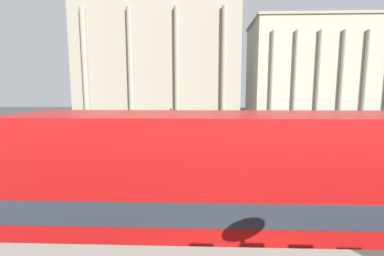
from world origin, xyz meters
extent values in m
cylinder|color=black|center=(-3.08, 4.61, 0.50)|extent=(0.99, 0.22, 0.99)
cube|color=#B71414|center=(0.64, 3.40, 1.40)|extent=(10.23, 2.43, 1.81)
cube|color=#2D3842|center=(0.64, 3.40, 2.53)|extent=(10.03, 2.46, 0.45)
cube|color=#B71414|center=(0.64, 3.40, 3.46)|extent=(10.23, 2.43, 1.42)
cube|color=#A39984|center=(-7.87, 44.29, 10.48)|extent=(27.00, 11.04, 20.96)
cylinder|color=#A39984|center=(-18.67, 38.32, 8.91)|extent=(0.90, 0.90, 17.81)
cylinder|color=#A39984|center=(-11.47, 38.32, 8.91)|extent=(0.90, 0.90, 17.81)
cylinder|color=#A39984|center=(-4.27, 38.32, 8.91)|extent=(0.90, 0.90, 17.81)
cylinder|color=#A39984|center=(2.93, 38.32, 8.91)|extent=(0.90, 0.90, 17.81)
cube|color=#B2A893|center=(24.09, 55.39, 9.84)|extent=(27.37, 12.89, 19.68)
cube|color=#A39984|center=(24.09, 55.39, 19.93)|extent=(27.97, 13.49, 0.50)
cylinder|color=#B2A893|center=(13.14, 48.49, 8.37)|extent=(0.90, 0.90, 16.73)
cylinder|color=#B2A893|center=(17.52, 48.49, 8.37)|extent=(0.90, 0.90, 16.73)
cylinder|color=#B2A893|center=(21.90, 48.49, 8.37)|extent=(0.90, 0.90, 16.73)
cylinder|color=#B2A893|center=(26.28, 48.49, 8.37)|extent=(0.90, 0.90, 16.73)
cylinder|color=#B2A893|center=(30.66, 48.49, 8.37)|extent=(0.90, 0.90, 16.73)
cylinder|color=black|center=(-2.56, 10.04, 1.72)|extent=(0.12, 0.12, 3.44)
cube|color=black|center=(-2.38, 10.04, 2.99)|extent=(0.20, 0.24, 0.70)
sphere|color=green|center=(-2.27, 10.04, 3.14)|extent=(0.14, 0.14, 0.14)
cylinder|color=black|center=(-2.62, 15.17, 1.84)|extent=(0.12, 0.12, 3.68)
cube|color=black|center=(-2.44, 15.17, 3.23)|extent=(0.20, 0.24, 0.70)
sphere|color=gold|center=(-2.33, 15.17, 3.38)|extent=(0.14, 0.14, 0.14)
cylinder|color=#282B33|center=(-7.94, 29.40, 0.42)|extent=(0.14, 0.14, 0.84)
cylinder|color=#282B33|center=(-7.76, 29.40, 0.42)|extent=(0.14, 0.14, 0.84)
cylinder|color=#284799|center=(-7.85, 29.40, 1.18)|extent=(0.32, 0.32, 0.67)
sphere|color=tan|center=(-7.85, 29.40, 1.62)|extent=(0.23, 0.23, 0.23)
cylinder|color=#282B33|center=(4.12, 22.49, 0.43)|extent=(0.14, 0.14, 0.85)
cylinder|color=#282B33|center=(4.30, 22.49, 0.43)|extent=(0.14, 0.14, 0.85)
cylinder|color=yellow|center=(4.21, 22.49, 1.19)|extent=(0.32, 0.32, 0.68)
sphere|color=tan|center=(4.21, 22.49, 1.64)|extent=(0.23, 0.23, 0.23)
cylinder|color=#282B33|center=(-8.76, 31.04, 0.44)|extent=(0.14, 0.14, 0.88)
cylinder|color=#282B33|center=(-8.58, 31.04, 0.44)|extent=(0.14, 0.14, 0.88)
cylinder|color=silver|center=(-8.67, 31.04, 1.23)|extent=(0.32, 0.32, 0.70)
sphere|color=tan|center=(-8.67, 31.04, 1.70)|extent=(0.24, 0.24, 0.24)
cylinder|color=#282B33|center=(-6.76, 27.62, 0.40)|extent=(0.14, 0.14, 0.81)
cylinder|color=#282B33|center=(-6.58, 27.62, 0.40)|extent=(0.14, 0.14, 0.81)
cylinder|color=slate|center=(-6.67, 27.62, 1.13)|extent=(0.32, 0.32, 0.64)
sphere|color=tan|center=(-6.67, 27.62, 1.56)|extent=(0.22, 0.22, 0.22)
camera|label=1|loc=(-0.64, -1.92, 4.54)|focal=24.00mm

